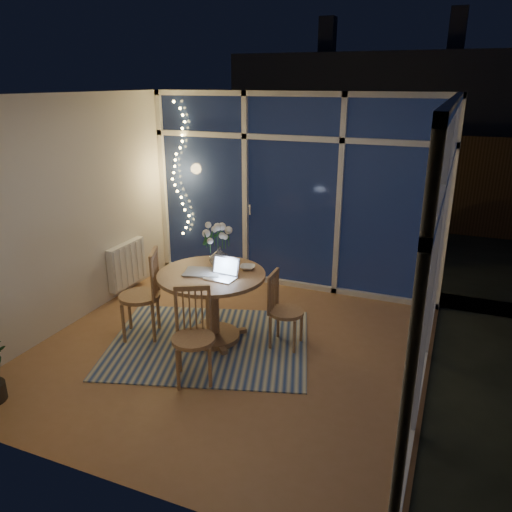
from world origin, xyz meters
name	(u,v)px	position (x,y,z in m)	size (l,w,h in m)	color
floor	(230,350)	(0.00, 0.00, 0.00)	(4.00, 4.00, 0.00)	#9B6C44
ceiling	(225,94)	(0.00, 0.00, 2.60)	(4.00, 4.00, 0.00)	silver
wall_back	(292,193)	(0.00, 2.00, 1.30)	(4.00, 0.04, 2.60)	silver
wall_front	(92,319)	(0.00, -2.00, 1.30)	(4.00, 0.04, 2.60)	silver
wall_left	(67,214)	(-2.00, 0.00, 1.30)	(0.04, 4.00, 2.60)	silver
wall_right	(444,260)	(2.00, 0.00, 1.30)	(0.04, 4.00, 2.60)	silver
window_wall_back	(291,194)	(0.00, 1.96, 1.30)	(4.00, 0.10, 2.60)	silver
window_wall_right	(439,259)	(1.96, 0.00, 1.30)	(0.10, 4.00, 2.60)	silver
radiator	(127,264)	(-1.94, 0.90, 0.40)	(0.10, 0.70, 0.58)	white
fairy_lights	(179,170)	(-1.65, 1.88, 1.52)	(0.24, 0.10, 1.85)	#F3CB61
garden_patio	(365,234)	(0.50, 5.00, -0.06)	(12.00, 6.00, 0.10)	black
garden_fence	(348,178)	(0.00, 5.50, 0.90)	(11.00, 0.08, 1.80)	#392714
neighbour_roof	(391,104)	(0.30, 8.50, 2.20)	(7.00, 3.00, 2.20)	#2F3138
garden_shrubs	(272,223)	(-0.80, 3.40, 0.45)	(0.90, 0.90, 0.90)	black
rug	(209,343)	(-0.28, 0.05, 0.01)	(2.13, 1.70, 0.01)	beige
dining_table	(212,307)	(-0.28, 0.15, 0.39)	(1.15, 1.15, 0.79)	#916241
chair_left	(139,294)	(-1.05, -0.09, 0.51)	(0.48, 0.48, 1.03)	#916241
chair_right	(286,310)	(0.51, 0.32, 0.42)	(0.39, 0.39, 0.85)	#916241
chair_front	(193,337)	(-0.07, -0.63, 0.46)	(0.43, 0.43, 0.93)	#916241
laptop	(221,269)	(-0.12, 0.05, 0.90)	(0.31, 0.27, 0.22)	silver
flower_vase	(220,258)	(-0.28, 0.36, 0.89)	(0.20, 0.20, 0.21)	white
bowl	(248,268)	(0.03, 0.41, 0.81)	(0.15, 0.15, 0.04)	white
newspapers	(203,273)	(-0.35, 0.10, 0.80)	(0.38, 0.29, 0.02)	beige
phone	(211,276)	(-0.24, 0.08, 0.79)	(0.10, 0.05, 0.01)	black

